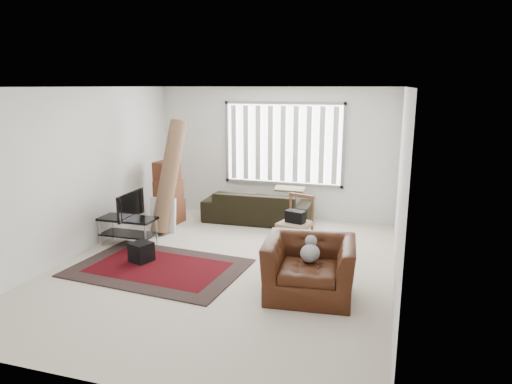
{
  "coord_description": "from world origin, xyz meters",
  "views": [
    {
      "loc": [
        2.38,
        -6.15,
        2.71
      ],
      "look_at": [
        0.31,
        0.68,
        1.05
      ],
      "focal_mm": 32.0,
      "sensor_mm": 36.0,
      "label": 1
    }
  ],
  "objects_px": {
    "moving_boxes": "(168,195)",
    "side_chair": "(296,221)",
    "armchair": "(309,264)",
    "sofa": "(258,202)",
    "tv_stand": "(128,225)"
  },
  "relations": [
    {
      "from": "tv_stand",
      "to": "moving_boxes",
      "type": "bearing_deg",
      "value": 88.34
    },
    {
      "from": "tv_stand",
      "to": "moving_boxes",
      "type": "height_order",
      "value": "moving_boxes"
    },
    {
      "from": "sofa",
      "to": "side_chair",
      "type": "height_order",
      "value": "side_chair"
    },
    {
      "from": "side_chair",
      "to": "armchair",
      "type": "relative_size",
      "value": 0.74
    },
    {
      "from": "moving_boxes",
      "to": "armchair",
      "type": "relative_size",
      "value": 0.99
    },
    {
      "from": "moving_boxes",
      "to": "sofa",
      "type": "relative_size",
      "value": 0.57
    },
    {
      "from": "moving_boxes",
      "to": "armchair",
      "type": "bearing_deg",
      "value": -36.37
    },
    {
      "from": "sofa",
      "to": "tv_stand",
      "type": "bearing_deg",
      "value": 47.26
    },
    {
      "from": "moving_boxes",
      "to": "sofa",
      "type": "xyz_separation_m",
      "value": [
        1.71,
        0.57,
        -0.16
      ]
    },
    {
      "from": "armchair",
      "to": "moving_boxes",
      "type": "bearing_deg",
      "value": 138.23
    },
    {
      "from": "moving_boxes",
      "to": "side_chair",
      "type": "xyz_separation_m",
      "value": [
        2.81,
        -0.85,
        -0.07
      ]
    },
    {
      "from": "sofa",
      "to": "side_chair",
      "type": "bearing_deg",
      "value": 126.07
    },
    {
      "from": "tv_stand",
      "to": "side_chair",
      "type": "relative_size",
      "value": 1.05
    },
    {
      "from": "moving_boxes",
      "to": "tv_stand",
      "type": "bearing_deg",
      "value": -91.66
    },
    {
      "from": "tv_stand",
      "to": "side_chair",
      "type": "height_order",
      "value": "side_chair"
    }
  ]
}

